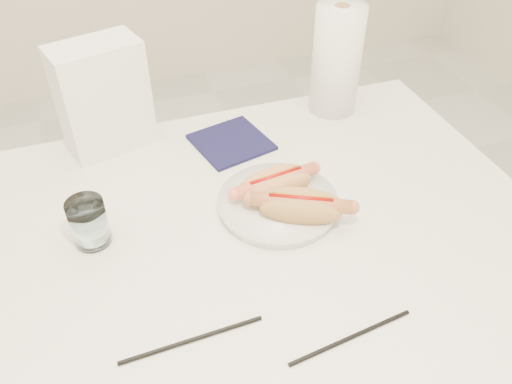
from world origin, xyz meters
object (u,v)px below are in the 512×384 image
object	(u,v)px
napkin_box	(103,98)
paper_towel_roll	(337,60)
table	(219,261)
hotdog_right	(300,206)
hotdog_left	(276,183)
water_glass	(89,222)
plate	(278,205)

from	to	relation	value
napkin_box	paper_towel_roll	size ratio (longest dim) A/B	0.94
table	hotdog_right	bearing A→B (deg)	-3.74
hotdog_left	hotdog_right	size ratio (longest dim) A/B	0.99
table	napkin_box	world-z (taller)	napkin_box
hotdog_right	water_glass	xyz separation A→B (m)	(-0.36, 0.08, 0.00)
plate	water_glass	world-z (taller)	water_glass
plate	water_glass	xyz separation A→B (m)	(-0.33, 0.03, 0.04)
table	water_glass	xyz separation A→B (m)	(-0.21, 0.07, 0.10)
table	paper_towel_roll	distance (m)	0.53
hotdog_right	paper_towel_roll	xyz separation A→B (m)	(0.22, 0.34, 0.08)
table	plate	xyz separation A→B (m)	(0.13, 0.04, 0.07)
water_glass	paper_towel_roll	distance (m)	0.64
hotdog_left	hotdog_right	xyz separation A→B (m)	(0.02, -0.07, 0.00)
table	hotdog_right	xyz separation A→B (m)	(0.15, -0.01, 0.10)
table	paper_towel_roll	world-z (taller)	paper_towel_roll
hotdog_right	water_glass	world-z (taller)	water_glass
napkin_box	table	bearing A→B (deg)	-84.36
water_glass	napkin_box	distance (m)	0.30
napkin_box	paper_towel_roll	bearing A→B (deg)	-17.81
napkin_box	paper_towel_roll	distance (m)	0.51
hotdog_left	hotdog_right	distance (m)	0.08
hotdog_right	paper_towel_roll	distance (m)	0.42
hotdog_right	hotdog_left	bearing A→B (deg)	130.62
hotdog_right	paper_towel_roll	bearing A→B (deg)	83.00
hotdog_right	water_glass	distance (m)	0.36
hotdog_left	paper_towel_roll	distance (m)	0.37
plate	hotdog_right	xyz separation A→B (m)	(0.02, -0.05, 0.03)
table	hotdog_left	distance (m)	0.18
plate	water_glass	distance (m)	0.34
water_glass	napkin_box	world-z (taller)	napkin_box
water_glass	napkin_box	size ratio (longest dim) A/B	0.38
water_glass	paper_towel_roll	bearing A→B (deg)	24.53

